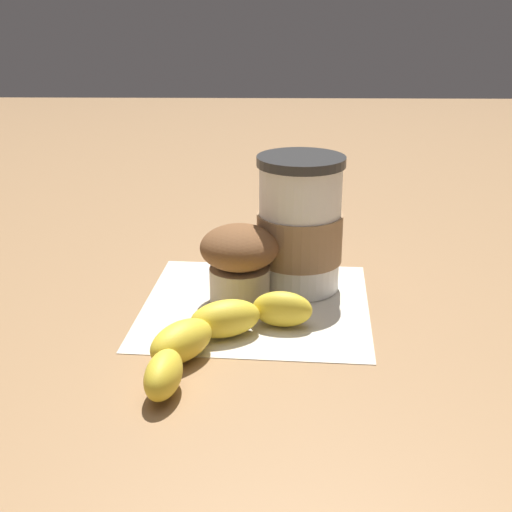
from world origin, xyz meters
name	(u,v)px	position (x,y,z in m)	size (l,w,h in m)	color
ground_plane	(256,305)	(0.00, 0.00, 0.00)	(3.00, 3.00, 0.00)	#936D47
paper_napkin	(256,305)	(0.00, 0.00, 0.00)	(0.24, 0.24, 0.00)	beige
coffee_cup	(300,227)	(-0.05, 0.05, 0.07)	(0.09, 0.09, 0.15)	white
muffin	(240,259)	(-0.01, -0.02, 0.05)	(0.08, 0.08, 0.08)	beige
banana	(214,333)	(0.10, -0.04, 0.02)	(0.18, 0.16, 0.04)	yellow
sugar_packet	(255,248)	(-0.17, 0.00, 0.00)	(0.05, 0.03, 0.01)	#E0B27F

